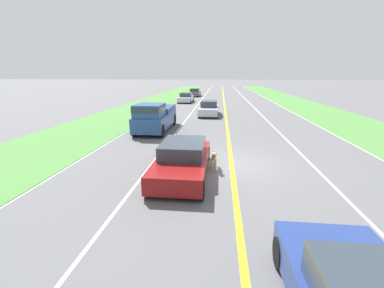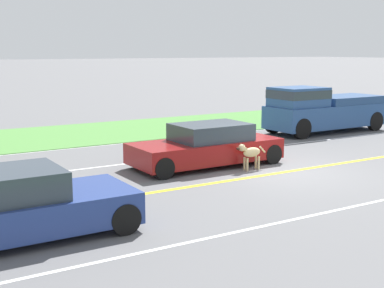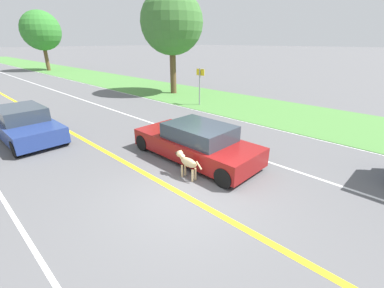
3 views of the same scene
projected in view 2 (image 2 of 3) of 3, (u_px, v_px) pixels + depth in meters
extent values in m
plane|color=#5B5B5E|center=(284.00, 172.00, 15.66)|extent=(400.00, 400.00, 0.00)
cube|color=yellow|center=(284.00, 172.00, 15.66)|extent=(0.18, 160.00, 0.01)
cube|color=white|center=(168.00, 139.00, 21.53)|extent=(0.14, 160.00, 0.01)
cube|color=white|center=(217.00, 153.00, 18.60)|extent=(0.10, 160.00, 0.01)
cube|color=white|center=(382.00, 200.00, 12.72)|extent=(0.10, 160.00, 0.01)
cube|color=#4C843D|center=(136.00, 129.00, 24.05)|extent=(6.00, 160.00, 0.03)
cube|color=maroon|center=(206.00, 151.00, 16.47)|extent=(1.89, 4.69, 0.62)
cube|color=#2D3842|center=(211.00, 132.00, 16.47)|extent=(1.62, 2.25, 0.52)
cylinder|color=black|center=(137.00, 158.00, 16.22)|extent=(0.22, 0.62, 0.62)
cylinder|color=black|center=(240.00, 146.00, 18.22)|extent=(0.22, 0.62, 0.62)
cylinder|color=black|center=(164.00, 168.00, 14.78)|extent=(0.22, 0.62, 0.62)
cylinder|color=black|center=(272.00, 154.00, 16.79)|extent=(0.22, 0.62, 0.62)
ellipsoid|color=#D1B784|center=(252.00, 152.00, 15.90)|extent=(0.21, 0.62, 0.29)
cylinder|color=#D1B784|center=(244.00, 164.00, 15.90)|extent=(0.07, 0.07, 0.39)
cylinder|color=#D1B784|center=(256.00, 162.00, 16.13)|extent=(0.07, 0.07, 0.39)
cylinder|color=#D1B784|center=(247.00, 165.00, 15.78)|extent=(0.07, 0.07, 0.39)
cylinder|color=#D1B784|center=(259.00, 163.00, 16.01)|extent=(0.07, 0.07, 0.39)
cylinder|color=#D1B784|center=(245.00, 149.00, 15.74)|extent=(0.13, 0.17, 0.17)
sphere|color=#D1B784|center=(242.00, 148.00, 15.67)|extent=(0.21, 0.21, 0.21)
ellipsoid|color=#331E14|center=(238.00, 149.00, 15.59)|extent=(0.10, 0.10, 0.08)
cone|color=tan|center=(241.00, 145.00, 15.71)|extent=(0.07, 0.07, 0.09)
cone|color=tan|center=(244.00, 145.00, 15.61)|extent=(0.07, 0.07, 0.09)
cylinder|color=#D1B784|center=(262.00, 149.00, 16.10)|extent=(0.05, 0.23, 0.23)
cube|color=#284C84|center=(325.00, 115.00, 23.27)|extent=(1.95, 5.53, 0.95)
cube|color=#284C84|center=(298.00, 97.00, 22.29)|extent=(1.72, 2.09, 0.81)
cube|color=#2D3842|center=(299.00, 94.00, 22.27)|extent=(1.74, 2.11, 0.36)
cube|color=navy|center=(345.00, 99.00, 23.76)|extent=(1.91, 3.14, 0.33)
cylinder|color=black|center=(273.00, 124.00, 22.95)|extent=(0.22, 0.84, 0.84)
cylinder|color=black|center=(345.00, 117.00, 25.19)|extent=(0.22, 0.84, 0.84)
cylinder|color=black|center=(302.00, 129.00, 21.46)|extent=(0.22, 0.84, 0.84)
cylinder|color=black|center=(375.00, 121.00, 23.70)|extent=(0.22, 0.84, 0.84)
cube|color=navy|center=(11.00, 215.00, 10.04)|extent=(1.89, 4.68, 0.63)
cylinder|color=black|center=(125.00, 219.00, 10.35)|extent=(0.22, 0.62, 0.62)
cylinder|color=black|center=(92.00, 198.00, 11.78)|extent=(0.22, 0.62, 0.62)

